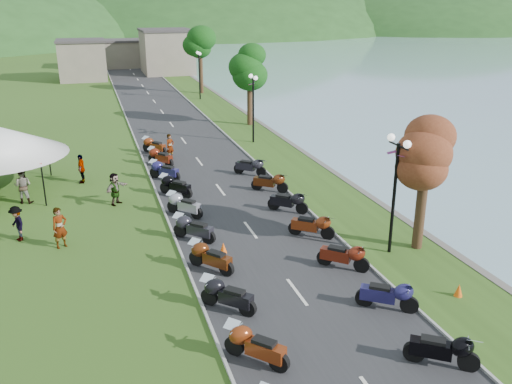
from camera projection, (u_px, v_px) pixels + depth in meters
road at (184, 141)px, 41.58m from camera, size 7.00×120.00×0.02m
hills_backdrop at (102, 32)px, 185.71m from camera, size 360.00×120.00×76.00m
far_building at (117, 55)px, 80.73m from camera, size 18.00×16.00×5.00m
moto_row_left at (231, 296)px, 18.64m from camera, size 2.60×45.08×1.10m
moto_row_right at (363, 274)px, 20.13m from camera, size 2.60×31.47×1.10m
tree_lakeside at (424, 174)px, 22.48m from camera, size 2.41×2.41×6.70m
pedestrian_a at (62, 247)px, 23.65m from camera, size 0.82×0.75×1.84m
pedestrian_b at (25, 203)px, 28.85m from camera, size 1.03×0.75×1.90m
pedestrian_c at (20, 240)px, 24.31m from camera, size 0.83×1.14×1.63m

